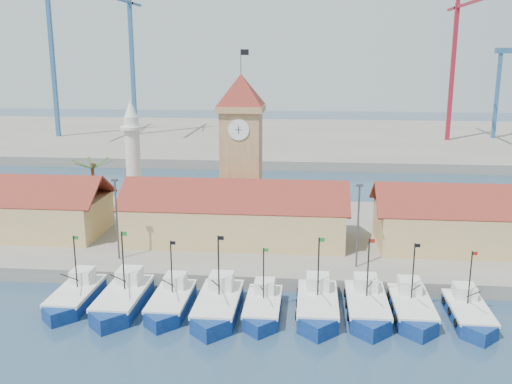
# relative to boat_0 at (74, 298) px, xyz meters

# --- Properties ---
(ground) EXTENTS (400.00, 400.00, 0.00)m
(ground) POSITION_rel_boat_0_xyz_m (13.43, -2.99, -0.73)
(ground) COLOR #1D374F
(ground) RESTS_ON ground
(quay) EXTENTS (140.00, 32.00, 1.50)m
(quay) POSITION_rel_boat_0_xyz_m (13.43, 21.01, 0.02)
(quay) COLOR gray
(quay) RESTS_ON ground
(terminal) EXTENTS (240.00, 80.00, 2.00)m
(terminal) POSITION_rel_boat_0_xyz_m (13.43, 107.01, 0.27)
(terminal) COLOR gray
(terminal) RESTS_ON ground
(boat_0) EXTENTS (3.43, 9.39, 7.11)m
(boat_0) POSITION_rel_boat_0_xyz_m (0.00, 0.00, 0.00)
(boat_0) COLOR navy
(boat_0) RESTS_ON ground
(boat_1) EXTENTS (3.77, 10.34, 7.82)m
(boat_1) POSITION_rel_boat_0_xyz_m (4.85, -0.42, 0.07)
(boat_1) COLOR navy
(boat_1) RESTS_ON ground
(boat_2) EXTENTS (3.39, 9.27, 7.02)m
(boat_2) POSITION_rel_boat_0_xyz_m (9.51, -0.34, -0.01)
(boat_2) COLOR navy
(boat_2) RESTS_ON ground
(boat_3) EXTENTS (3.79, 10.38, 7.85)m
(boat_3) POSITION_rel_boat_0_xyz_m (14.09, -0.91, 0.08)
(boat_3) COLOR navy
(boat_3) RESTS_ON ground
(boat_4) EXTENTS (3.22, 8.83, 6.68)m
(boat_4) POSITION_rel_boat_0_xyz_m (18.24, -0.57, -0.04)
(boat_4) COLOR navy
(boat_4) RESTS_ON ground
(boat_5) EXTENTS (3.71, 10.15, 7.68)m
(boat_5) POSITION_rel_boat_0_xyz_m (23.27, -0.04, 0.06)
(boat_5) COLOR navy
(boat_5) RESTS_ON ground
(boat_6) EXTENTS (3.68, 10.08, 7.62)m
(boat_6) POSITION_rel_boat_0_xyz_m (27.83, 0.28, 0.05)
(boat_6) COLOR navy
(boat_6) RESTS_ON ground
(boat_7) EXTENTS (3.50, 9.60, 7.26)m
(boat_7) POSITION_rel_boat_0_xyz_m (31.93, 0.40, 0.02)
(boat_7) COLOR navy
(boat_7) RESTS_ON ground
(boat_8) EXTENTS (3.29, 9.03, 6.83)m
(boat_8) POSITION_rel_boat_0_xyz_m (36.87, -0.08, -0.03)
(boat_8) COLOR navy
(boat_8) RESTS_ON ground
(hall_center) EXTENTS (27.04, 10.13, 7.61)m
(hall_center) POSITION_rel_boat_0_xyz_m (13.43, 17.01, 3.25)
(hall_center) COLOR tan
(hall_center) RESTS_ON quay
(hall_right) EXTENTS (31.20, 10.13, 7.61)m
(hall_right) POSITION_rel_boat_0_xyz_m (45.43, 17.01, 3.25)
(hall_right) COLOR tan
(hall_right) RESTS_ON quay
(clock_tower) EXTENTS (5.80, 5.80, 22.70)m
(clock_tower) POSITION_rel_boat_0_xyz_m (13.43, 23.01, 11.23)
(clock_tower) COLOR tan
(clock_tower) RESTS_ON quay
(minaret) EXTENTS (3.00, 3.00, 16.30)m
(minaret) POSITION_rel_boat_0_xyz_m (-1.57, 25.01, 8.99)
(minaret) COLOR silver
(minaret) RESTS_ON quay
(palm_tree) EXTENTS (5.60, 5.03, 8.39)m
(palm_tree) POSITION_rel_boat_0_xyz_m (-6.57, 23.01, 5.51)
(palm_tree) COLOR brown
(palm_tree) RESTS_ON quay
(lamp_posts) EXTENTS (80.70, 0.25, 9.03)m
(lamp_posts) POSITION_rel_boat_0_xyz_m (13.93, 9.01, 5.74)
(lamp_posts) COLOR #3F3F44
(lamp_posts) RESTS_ON quay
(crane_blue_far) EXTENTS (1.00, 37.47, 48.26)m
(crane_blue_far) POSITION_rel_boat_0_xyz_m (-45.94, 97.09, 28.43)
(crane_blue_far) COLOR #2F5F8F
(crane_blue_far) RESTS_ON terminal
(crane_blue_near) EXTENTS (1.00, 32.88, 42.93)m
(crane_blue_near) POSITION_rel_boat_0_xyz_m (-26.33, 103.60, 25.11)
(crane_blue_near) COLOR #2F5F8F
(crane_blue_near) RESTS_ON terminal
(crane_red_right) EXTENTS (1.00, 31.95, 40.92)m
(crane_red_right) POSITION_rel_boat_0_xyz_m (57.47, 100.68, 23.92)
(crane_red_right) COLOR maroon
(crane_red_right) RESTS_ON terminal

